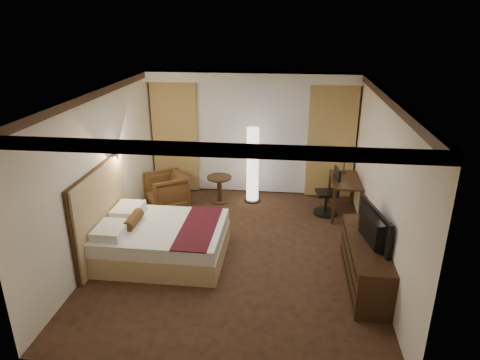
# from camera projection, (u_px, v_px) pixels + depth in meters

# --- Properties ---
(floor) EXTENTS (4.50, 5.50, 0.01)m
(floor) POSITION_uv_depth(u_px,v_px,m) (237.00, 251.00, 7.33)
(floor) COLOR black
(floor) RESTS_ON ground
(ceiling) EXTENTS (4.50, 5.50, 0.01)m
(ceiling) POSITION_uv_depth(u_px,v_px,m) (237.00, 93.00, 6.35)
(ceiling) COLOR white
(ceiling) RESTS_ON back_wall
(back_wall) EXTENTS (4.50, 0.02, 2.70)m
(back_wall) POSITION_uv_depth(u_px,v_px,m) (252.00, 133.00, 9.39)
(back_wall) COLOR beige
(back_wall) RESTS_ON floor
(left_wall) EXTENTS (0.02, 5.50, 2.70)m
(left_wall) POSITION_uv_depth(u_px,v_px,m) (103.00, 172.00, 7.08)
(left_wall) COLOR beige
(left_wall) RESTS_ON floor
(right_wall) EXTENTS (0.02, 5.50, 2.70)m
(right_wall) POSITION_uv_depth(u_px,v_px,m) (382.00, 183.00, 6.60)
(right_wall) COLOR beige
(right_wall) RESTS_ON floor
(crown_molding) EXTENTS (4.50, 5.50, 0.12)m
(crown_molding) POSITION_uv_depth(u_px,v_px,m) (237.00, 97.00, 6.38)
(crown_molding) COLOR black
(crown_molding) RESTS_ON ceiling
(soffit) EXTENTS (4.50, 0.50, 0.20)m
(soffit) POSITION_uv_depth(u_px,v_px,m) (252.00, 77.00, 8.71)
(soffit) COLOR white
(soffit) RESTS_ON ceiling
(curtain_sheer) EXTENTS (2.48, 0.04, 2.45)m
(curtain_sheer) POSITION_uv_depth(u_px,v_px,m) (252.00, 139.00, 9.35)
(curtain_sheer) COLOR silver
(curtain_sheer) RESTS_ON back_wall
(curtain_left_drape) EXTENTS (1.00, 0.14, 2.45)m
(curtain_left_drape) POSITION_uv_depth(u_px,v_px,m) (176.00, 137.00, 9.48)
(curtain_left_drape) COLOR tan
(curtain_left_drape) RESTS_ON back_wall
(curtain_right_drape) EXTENTS (1.00, 0.14, 2.45)m
(curtain_right_drape) POSITION_uv_depth(u_px,v_px,m) (331.00, 142.00, 9.11)
(curtain_right_drape) COLOR tan
(curtain_right_drape) RESTS_ON back_wall
(wall_sconce) EXTENTS (0.24, 0.24, 0.24)m
(wall_sconce) POSITION_uv_depth(u_px,v_px,m) (121.00, 148.00, 7.40)
(wall_sconce) COLOR white
(wall_sconce) RESTS_ON left_wall
(bed) EXTENTS (2.00, 1.56, 0.59)m
(bed) POSITION_uv_depth(u_px,v_px,m) (164.00, 241.00, 7.05)
(bed) COLOR white
(bed) RESTS_ON floor
(headboard) EXTENTS (0.12, 1.86, 1.50)m
(headboard) POSITION_uv_depth(u_px,v_px,m) (102.00, 213.00, 7.00)
(headboard) COLOR tan
(headboard) RESTS_ON floor
(armchair) EXTENTS (1.01, 1.02, 0.78)m
(armchair) POSITION_uv_depth(u_px,v_px,m) (166.00, 189.00, 8.92)
(armchair) COLOR #442B14
(armchair) RESTS_ON floor
(side_table) EXTENTS (0.53, 0.53, 0.58)m
(side_table) POSITION_uv_depth(u_px,v_px,m) (219.00, 189.00, 9.16)
(side_table) COLOR black
(side_table) RESTS_ON floor
(floor_lamp) EXTENTS (0.34, 0.34, 1.63)m
(floor_lamp) POSITION_uv_depth(u_px,v_px,m) (253.00, 165.00, 9.01)
(floor_lamp) COLOR white
(floor_lamp) RESTS_ON floor
(desk) EXTENTS (0.55, 1.08, 0.75)m
(desk) POSITION_uv_depth(u_px,v_px,m) (344.00, 197.00, 8.57)
(desk) COLOR black
(desk) RESTS_ON floor
(desk_lamp) EXTENTS (0.18, 0.18, 0.34)m
(desk_lamp) POSITION_uv_depth(u_px,v_px,m) (344.00, 165.00, 8.74)
(desk_lamp) COLOR #FFD899
(desk_lamp) RESTS_ON desk
(office_chair) EXTENTS (0.55, 0.55, 0.98)m
(office_chair) POSITION_uv_depth(u_px,v_px,m) (327.00, 191.00, 8.52)
(office_chair) COLOR black
(office_chair) RESTS_ON floor
(dresser) EXTENTS (0.50, 1.82, 0.71)m
(dresser) POSITION_uv_depth(u_px,v_px,m) (365.00, 262.00, 6.33)
(dresser) COLOR black
(dresser) RESTS_ON floor
(television) EXTENTS (0.82, 1.17, 0.14)m
(television) POSITION_uv_depth(u_px,v_px,m) (368.00, 222.00, 6.10)
(television) COLOR black
(television) RESTS_ON dresser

